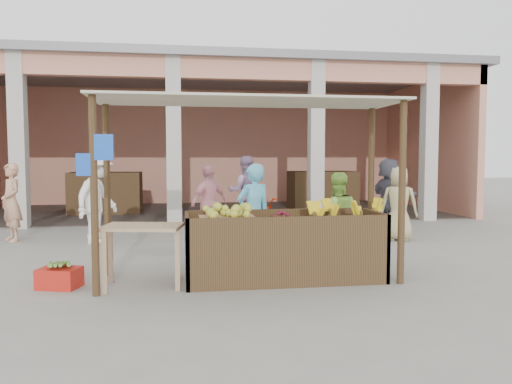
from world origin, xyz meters
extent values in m
plane|color=gray|center=(0.00, 0.00, 0.00)|extent=(60.00, 60.00, 0.00)
cube|color=tan|center=(0.00, 11.40, 2.00)|extent=(14.00, 0.20, 4.00)
cube|color=tan|center=(6.90, 8.50, 2.00)|extent=(0.20, 6.00, 4.00)
cube|color=tan|center=(0.00, 5.65, 3.75)|extent=(14.00, 0.30, 0.50)
cube|color=slate|center=(0.00, 8.50, 4.10)|extent=(14.40, 6.40, 0.20)
cube|color=beige|center=(-4.50, 5.65, 2.00)|extent=(0.35, 0.35, 4.00)
cube|color=beige|center=(-1.00, 5.65, 2.00)|extent=(0.35, 0.35, 4.00)
cube|color=beige|center=(2.50, 5.65, 2.00)|extent=(0.35, 0.35, 4.00)
cube|color=beige|center=(5.50, 5.65, 2.00)|extent=(0.35, 0.35, 4.00)
cube|color=#4E381F|center=(-3.00, 8.50, 0.60)|extent=(2.00, 1.20, 1.20)
cube|color=#4E381F|center=(3.50, 8.50, 0.60)|extent=(2.00, 1.20, 1.20)
cube|color=#4E381F|center=(0.50, 0.00, 0.40)|extent=(2.60, 0.95, 0.80)
cylinder|color=#4E381F|center=(-1.85, -0.45, 1.18)|extent=(0.09, 0.09, 2.35)
cylinder|color=#4E381F|center=(1.95, -0.45, 1.18)|extent=(0.09, 0.09, 2.35)
cylinder|color=#4E381F|center=(-1.85, 0.60, 1.18)|extent=(0.09, 0.09, 2.35)
cylinder|color=#4E381F|center=(1.95, 0.60, 1.18)|extent=(0.09, 0.09, 2.35)
cube|color=beige|center=(0.05, 0.08, 2.37)|extent=(4.00, 1.35, 0.03)
cube|color=blue|center=(-1.73, -0.45, 1.75)|extent=(0.22, 0.08, 0.30)
cube|color=blue|center=(-1.95, -0.45, 1.55)|extent=(0.18, 0.07, 0.26)
cube|color=#AA7D57|center=(-0.25, -0.05, 0.83)|extent=(0.73, 0.63, 0.06)
ellipsoid|color=yellow|center=(-0.25, -0.05, 0.93)|extent=(0.62, 0.54, 0.14)
ellipsoid|color=maroon|center=(0.46, -0.05, 0.86)|extent=(0.40, 0.33, 0.13)
cube|color=tan|center=(-1.33, -0.09, 0.76)|extent=(1.07, 0.81, 0.04)
cube|color=tan|center=(-1.77, -0.37, 0.37)|extent=(0.06, 0.06, 0.74)
cube|color=tan|center=(-0.90, -0.37, 0.37)|extent=(0.06, 0.06, 0.74)
cube|color=tan|center=(-1.77, 0.18, 0.37)|extent=(0.06, 0.06, 0.74)
cube|color=tan|center=(-0.90, 0.18, 0.37)|extent=(0.06, 0.06, 0.74)
cube|color=red|center=(-2.37, -0.01, 0.13)|extent=(0.57, 0.48, 0.25)
ellipsoid|color=maroon|center=(2.35, 5.35, 0.27)|extent=(0.39, 0.39, 0.54)
ellipsoid|color=maroon|center=(2.66, 5.39, 0.27)|extent=(0.39, 0.39, 0.54)
imported|color=#5DC5ED|center=(0.24, 0.99, 0.82)|extent=(0.74, 0.65, 1.64)
imported|color=#99D04D|center=(1.53, 0.93, 0.74)|extent=(0.72, 0.43, 1.48)
imported|color=#A91E03|center=(0.33, 2.46, 0.47)|extent=(1.23, 1.90, 0.94)
imported|color=white|center=(-2.41, 3.21, 0.94)|extent=(1.06, 1.34, 1.87)
imported|color=pink|center=(-0.30, 3.36, 0.79)|extent=(1.04, 0.96, 1.58)
imported|color=tan|center=(3.38, 2.75, 0.81)|extent=(0.92, 0.80, 1.61)
imported|color=#4B4C58|center=(3.65, 3.84, 0.85)|extent=(0.86, 1.65, 1.71)
imported|color=tan|center=(-4.11, 3.78, 0.79)|extent=(0.72, 0.74, 1.58)
imported|color=gray|center=(0.64, 5.07, 0.91)|extent=(0.92, 0.56, 1.82)
camera|label=1|loc=(-0.85, -6.46, 1.64)|focal=35.00mm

